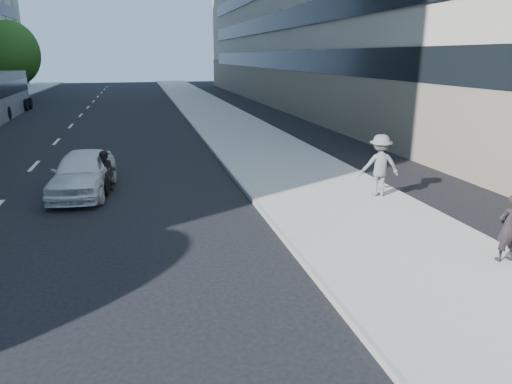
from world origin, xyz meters
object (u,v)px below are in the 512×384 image
object	(u,v)px
white_sedan_near	(83,172)
jogger	(380,165)
pedestrian_woman	(509,228)
motorcycle	(106,173)

from	to	relation	value
white_sedan_near	jogger	bearing A→B (deg)	-12.30
jogger	white_sedan_near	size ratio (longest dim) A/B	0.46
jogger	pedestrian_woman	world-z (taller)	jogger
pedestrian_woman	motorcycle	world-z (taller)	pedestrian_woman
jogger	motorcycle	world-z (taller)	jogger
jogger	white_sedan_near	distance (m)	9.97
pedestrian_woman	jogger	bearing A→B (deg)	-85.10
jogger	white_sedan_near	bearing A→B (deg)	-8.58
motorcycle	pedestrian_woman	bearing A→B (deg)	-36.35
white_sedan_near	motorcycle	distance (m)	0.77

